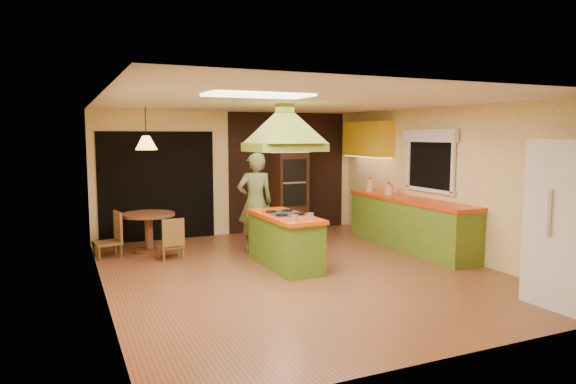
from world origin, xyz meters
name	(u,v)px	position (x,y,z in m)	size (l,w,h in m)	color
ground	(300,272)	(0.00, 0.00, 0.00)	(6.50, 6.50, 0.00)	brown
room_walls	(300,189)	(0.00, 0.00, 1.25)	(5.50, 6.50, 6.50)	#FFF0B6
ceiling_plane	(300,102)	(0.00, 0.00, 2.50)	(6.50, 6.50, 0.00)	silver
brick_panel	(288,172)	(1.25, 3.23, 1.25)	(2.64, 0.03, 2.50)	#381E14
nook_opening	(158,186)	(-1.50, 3.23, 1.05)	(2.20, 0.03, 2.10)	black
right_counter	(409,223)	(2.45, 0.60, 0.46)	(0.62, 3.05, 0.92)	olive
upper_cabinets	(367,139)	(2.57, 2.20, 1.95)	(0.34, 1.40, 0.70)	yellow
window_right	(430,150)	(2.70, 0.40, 1.77)	(0.12, 1.35, 1.06)	black
fluor_panel	(258,95)	(-1.10, -1.20, 2.48)	(1.20, 0.60, 0.03)	white
kitchen_island	(285,240)	(-0.08, 0.37, 0.42)	(0.69, 1.64, 0.83)	#578220
range_hood	(285,121)	(-0.08, 0.37, 2.25)	(1.15, 0.86, 0.80)	olive
man	(255,202)	(-0.13, 1.53, 0.87)	(0.63, 0.41, 1.73)	#545B30
refrigerator	(574,223)	(2.34, -2.67, 0.99)	(0.82, 0.77, 1.99)	white
wall_oven	(289,184)	(1.14, 2.95, 1.02)	(0.71, 0.64, 2.04)	#412415
dining_table	(149,225)	(-1.84, 2.25, 0.48)	(0.91, 0.91, 0.68)	brown
chair_left	(107,235)	(-2.54, 2.15, 0.38)	(0.41, 0.41, 0.76)	brown
chair_near	(171,238)	(-1.59, 1.60, 0.34)	(0.38, 0.38, 0.69)	brown
pendant_lamp	(146,143)	(-1.84, 2.25, 1.90)	(0.37, 0.37, 0.24)	#FF9E3F
canister_large	(370,185)	(2.40, 1.81, 1.04)	(0.16, 0.16, 0.24)	#F2DFC3
canister_medium	(388,189)	(2.40, 1.19, 1.02)	(0.14, 0.14, 0.20)	beige
canister_small	(390,190)	(2.40, 1.14, 1.01)	(0.13, 0.13, 0.18)	beige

